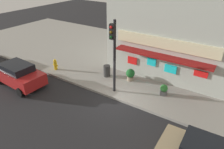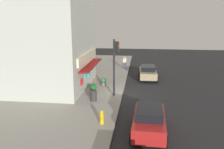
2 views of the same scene
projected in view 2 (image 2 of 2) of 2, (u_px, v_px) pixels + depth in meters
ground_plane at (123, 95)px, 22.19m from camera, size 65.06×65.06×0.00m
sidewalk at (53, 92)px, 22.94m from camera, size 43.37×13.34×0.17m
corner_building at (42, 45)px, 23.70m from camera, size 9.72×9.79×8.34m
traffic_light at (115, 60)px, 20.90m from camera, size 0.32×0.58×5.01m
fire_hydrant at (102, 117)px, 15.80m from camera, size 0.53×0.29×0.93m
trash_can at (94, 96)px, 20.11m from camera, size 0.54×0.54×0.91m
pedestrian at (125, 62)px, 32.33m from camera, size 0.54×0.54×1.69m
potted_plant_by_doorway at (93, 88)px, 21.96m from camera, size 0.67×0.67×0.93m
potted_plant_by_window at (104, 81)px, 24.70m from camera, size 0.51×0.51×0.77m
parked_car_tan at (148, 72)px, 27.68m from camera, size 4.20×2.16×1.56m
parked_car_red at (149, 120)px, 14.77m from camera, size 4.40×2.26×1.67m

